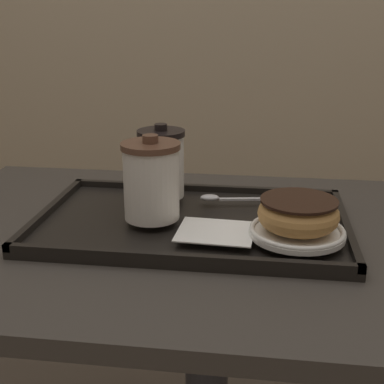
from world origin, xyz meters
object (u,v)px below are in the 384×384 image
at_px(coffee_cup_rear, 161,163).
at_px(coffee_cup_front, 151,180).
at_px(spoon, 221,198).
at_px(donut_chocolate_glazed, 298,213).

bearing_deg(coffee_cup_rear, coffee_cup_front, -87.64).
xyz_separation_m(coffee_cup_front, spoon, (0.11, 0.10, -0.06)).
height_order(coffee_cup_front, donut_chocolate_glazed, coffee_cup_front).
relative_size(coffee_cup_front, spoon, 0.98).
height_order(coffee_cup_front, spoon, coffee_cup_front).
height_order(coffee_cup_rear, donut_chocolate_glazed, coffee_cup_rear).
height_order(coffee_cup_front, coffee_cup_rear, coffee_cup_front).
distance_m(coffee_cup_front, spoon, 0.16).
height_order(coffee_cup_rear, spoon, coffee_cup_rear).
distance_m(coffee_cup_front, coffee_cup_rear, 0.11).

